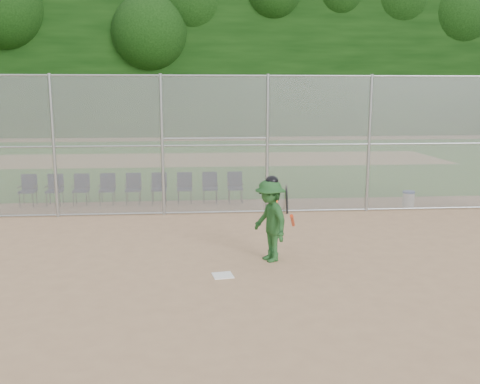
{
  "coord_description": "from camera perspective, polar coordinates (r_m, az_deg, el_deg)",
  "views": [
    {
      "loc": [
        -1.07,
        -10.23,
        3.48
      ],
      "look_at": [
        0.0,
        2.5,
        1.1
      ],
      "focal_mm": 40.0,
      "sensor_mm": 36.0,
      "label": 1
    }
  ],
  "objects": [
    {
      "name": "batter_at_plate",
      "position": [
        11.13,
        3.22,
        -3.0
      ],
      "size": [
        1.02,
        1.43,
        1.81
      ],
      "color": "#1F4F22",
      "rests_on": "ground"
    },
    {
      "name": "chair_5",
      "position": [
        17.17,
        -8.64,
        0.37
      ],
      "size": [
        0.54,
        0.52,
        0.96
      ],
      "primitive_type": null,
      "color": "#101C3B",
      "rests_on": "ground"
    },
    {
      "name": "chair_6",
      "position": [
        17.14,
        -5.93,
        0.41
      ],
      "size": [
        0.54,
        0.52,
        0.96
      ],
      "primitive_type": null,
      "color": "#101C3B",
      "rests_on": "ground"
    },
    {
      "name": "chair_0",
      "position": [
        17.91,
        -21.71,
        0.15
      ],
      "size": [
        0.54,
        0.52,
        0.96
      ],
      "primitive_type": null,
      "color": "#101C3B",
      "rests_on": "ground"
    },
    {
      "name": "chair_8",
      "position": [
        17.18,
        -0.51,
        0.49
      ],
      "size": [
        0.54,
        0.52,
        0.96
      ],
      "primitive_type": null,
      "color": "#101C3B",
      "rests_on": "ground"
    },
    {
      "name": "chair_3",
      "position": [
        17.36,
        -14.0,
        0.28
      ],
      "size": [
        0.54,
        0.52,
        0.96
      ],
      "primitive_type": null,
      "color": "#101C3B",
      "rests_on": "ground"
    },
    {
      "name": "spare_bats",
      "position": [
        15.66,
        4.48,
        -0.77
      ],
      "size": [
        0.36,
        0.32,
        0.83
      ],
      "color": "#D84C14",
      "rests_on": "ground"
    },
    {
      "name": "water_cooler",
      "position": [
        17.4,
        17.53,
        -0.67
      ],
      "size": [
        0.38,
        0.38,
        0.48
      ],
      "color": "white",
      "rests_on": "ground"
    },
    {
      "name": "home_plate",
      "position": [
        10.43,
        -1.85,
        -8.88
      ],
      "size": [
        0.43,
        0.43,
        0.02
      ],
      "primitive_type": "cube",
      "rotation": [
        0.0,
        0.0,
        0.15
      ],
      "color": "white",
      "rests_on": "ground"
    },
    {
      "name": "chair_7",
      "position": [
        17.14,
        -3.22,
        0.45
      ],
      "size": [
        0.54,
        0.52,
        0.96
      ],
      "primitive_type": null,
      "color": "#101C3B",
      "rests_on": "ground"
    },
    {
      "name": "dirt_patch_far",
      "position": [
        28.46,
        -2.63,
        3.53
      ],
      "size": [
        24.0,
        24.0,
        0.0
      ],
      "primitive_type": "plane",
      "color": "tan",
      "rests_on": "ground"
    },
    {
      "name": "backstop_fence",
      "position": [
        15.33,
        -0.79,
        5.27
      ],
      "size": [
        16.09,
        0.09,
        4.0
      ],
      "color": "gray",
      "rests_on": "ground"
    },
    {
      "name": "chair_4",
      "position": [
        17.25,
        -11.33,
        0.32
      ],
      "size": [
        0.54,
        0.52,
        0.96
      ],
      "primitive_type": null,
      "color": "#101C3B",
      "rests_on": "ground"
    },
    {
      "name": "treeline",
      "position": [
        30.32,
        -2.87,
        14.35
      ],
      "size": [
        81.0,
        60.0,
        11.0
      ],
      "color": "black",
      "rests_on": "ground"
    },
    {
      "name": "grass_strip",
      "position": [
        28.46,
        -2.63,
        3.52
      ],
      "size": [
        100.0,
        100.0,
        0.0
      ],
      "primitive_type": "plane",
      "color": "#2B651E",
      "rests_on": "ground"
    },
    {
      "name": "chair_2",
      "position": [
        17.51,
        -16.62,
        0.24
      ],
      "size": [
        0.54,
        0.52,
        0.96
      ],
      "primitive_type": null,
      "color": "#101C3B",
      "rests_on": "ground"
    },
    {
      "name": "ground",
      "position": [
        10.86,
        1.12,
        -8.14
      ],
      "size": [
        100.0,
        100.0,
        0.0
      ],
      "primitive_type": "plane",
      "color": "tan",
      "rests_on": "ground"
    },
    {
      "name": "chair_1",
      "position": [
        17.69,
        -19.19,
        0.19
      ],
      "size": [
        0.54,
        0.52,
        0.96
      ],
      "primitive_type": null,
      "color": "#101C3B",
      "rests_on": "ground"
    }
  ]
}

